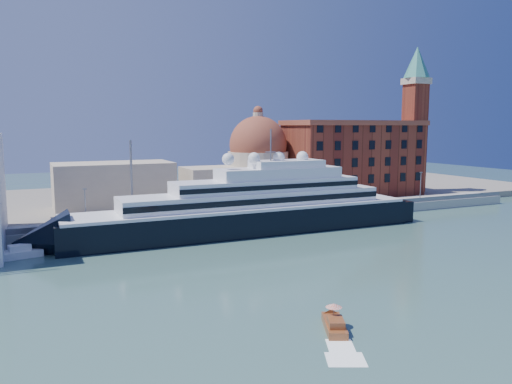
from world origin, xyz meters
name	(u,v)px	position (x,y,z in m)	size (l,w,h in m)	color
ground	(284,259)	(0.00, 0.00, 0.00)	(400.00, 400.00, 0.00)	#365E54
quay	(217,220)	(0.00, 34.00, 1.25)	(180.00, 10.00, 2.50)	gray
land	(171,199)	(0.00, 75.00, 1.00)	(260.00, 72.00, 2.00)	slate
quay_fence	(224,215)	(0.00, 29.50, 3.10)	(180.00, 0.10, 1.20)	slate
superyacht	(236,213)	(0.28, 23.00, 4.61)	(89.33, 12.38, 26.70)	black
service_barge	(10,255)	(-44.07, 20.68, 0.71)	(11.42, 5.65, 2.46)	white
water_taxi	(334,324)	(-9.29, -30.09, 0.74)	(4.69, 6.80, 3.08)	brown
warehouse	(353,158)	(52.00, 52.00, 13.79)	(43.00, 19.00, 23.25)	brown
campanile	(415,110)	(76.00, 52.00, 28.76)	(8.40, 8.40, 47.00)	brown
church	(209,171)	(6.39, 57.72, 10.91)	(66.00, 18.00, 25.50)	beige
lamp_posts	(166,188)	(-12.67, 32.27, 9.84)	(120.80, 2.40, 18.00)	slate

